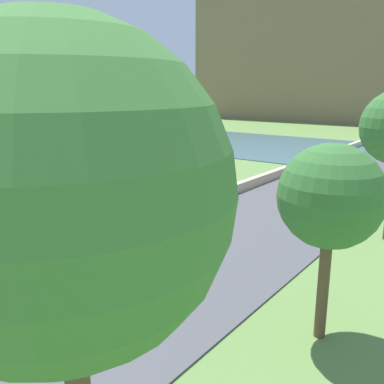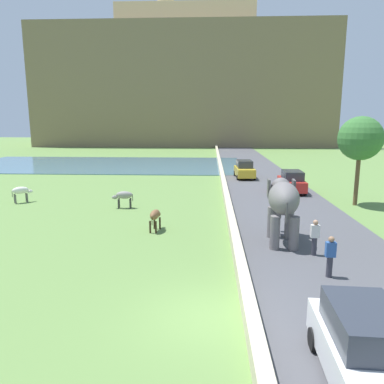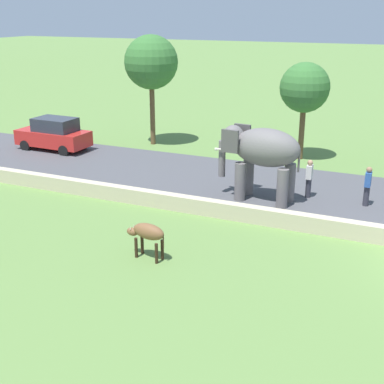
{
  "view_description": "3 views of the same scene",
  "coord_description": "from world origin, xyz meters",
  "px_view_note": "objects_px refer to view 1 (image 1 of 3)",
  "views": [
    {
      "loc": [
        13.43,
        -2.49,
        6.12
      ],
      "look_at": [
        2.09,
        12.59,
        1.35
      ],
      "focal_mm": 39.32,
      "sensor_mm": 36.0,
      "label": 1
    },
    {
      "loc": [
        0.01,
        -10.13,
        5.82
      ],
      "look_at": [
        -1.07,
        11.56,
        1.55
      ],
      "focal_mm": 34.62,
      "sensor_mm": 36.0,
      "label": 2
    },
    {
      "loc": [
        -15.62,
        1.5,
        7.28
      ],
      "look_at": [
        -1.09,
        7.95,
        1.7
      ],
      "focal_mm": 48.7,
      "sensor_mm": 36.0,
      "label": 3
    }
  ],
  "objects_px": {
    "cow_white": "(41,161)",
    "cow_grey": "(97,178)",
    "person_trailing": "(42,296)",
    "car_red": "(338,187)",
    "elephant": "(125,210)",
    "cow_brown": "(55,203)",
    "car_yellow": "(327,162)",
    "person_beside_elephant": "(110,267)"
  },
  "relations": [
    {
      "from": "cow_white",
      "to": "cow_grey",
      "type": "height_order",
      "value": "same"
    },
    {
      "from": "person_trailing",
      "to": "car_red",
      "type": "xyz_separation_m",
      "value": [
        2.11,
        16.53,
        0.03
      ]
    },
    {
      "from": "elephant",
      "to": "car_red",
      "type": "distance_m",
      "value": 12.96
    },
    {
      "from": "car_red",
      "to": "cow_grey",
      "type": "height_order",
      "value": "car_red"
    },
    {
      "from": "car_red",
      "to": "cow_brown",
      "type": "height_order",
      "value": "car_red"
    },
    {
      "from": "person_trailing",
      "to": "cow_white",
      "type": "distance_m",
      "value": 21.43
    },
    {
      "from": "car_yellow",
      "to": "car_red",
      "type": "bearing_deg",
      "value": -66.38
    },
    {
      "from": "car_yellow",
      "to": "cow_grey",
      "type": "distance_m",
      "value": 16.01
    },
    {
      "from": "person_beside_elephant",
      "to": "cow_white",
      "type": "relative_size",
      "value": 1.28
    },
    {
      "from": "person_beside_elephant",
      "to": "elephant",
      "type": "bearing_deg",
      "value": 121.46
    },
    {
      "from": "person_trailing",
      "to": "car_yellow",
      "type": "height_order",
      "value": "car_yellow"
    },
    {
      "from": "elephant",
      "to": "cow_grey",
      "type": "xyz_separation_m",
      "value": [
        -9.16,
        6.59,
        -1.2
      ]
    },
    {
      "from": "cow_white",
      "to": "cow_grey",
      "type": "distance_m",
      "value": 7.75
    },
    {
      "from": "elephant",
      "to": "cow_brown",
      "type": "xyz_separation_m",
      "value": [
        -6.32,
        1.63,
        -1.2
      ]
    },
    {
      "from": "cow_white",
      "to": "cow_grey",
      "type": "relative_size",
      "value": 0.9
    },
    {
      "from": "car_red",
      "to": "elephant",
      "type": "bearing_deg",
      "value": -104.03
    },
    {
      "from": "person_beside_elephant",
      "to": "car_red",
      "type": "bearing_deg",
      "value": 81.78
    },
    {
      "from": "car_yellow",
      "to": "cow_white",
      "type": "bearing_deg",
      "value": -144.8
    },
    {
      "from": "car_red",
      "to": "cow_grey",
      "type": "distance_m",
      "value": 13.65
    },
    {
      "from": "elephant",
      "to": "car_yellow",
      "type": "distance_m",
      "value": 19.76
    },
    {
      "from": "car_red",
      "to": "person_trailing",
      "type": "bearing_deg",
      "value": -97.29
    },
    {
      "from": "cow_white",
      "to": "person_trailing",
      "type": "bearing_deg",
      "value": -33.74
    },
    {
      "from": "car_red",
      "to": "cow_brown",
      "type": "relative_size",
      "value": 2.85
    },
    {
      "from": "person_trailing",
      "to": "car_yellow",
      "type": "relative_size",
      "value": 0.4
    },
    {
      "from": "cow_grey",
      "to": "car_yellow",
      "type": "bearing_deg",
      "value": 55.17
    },
    {
      "from": "elephant",
      "to": "person_trailing",
      "type": "height_order",
      "value": "elephant"
    },
    {
      "from": "person_beside_elephant",
      "to": "person_trailing",
      "type": "relative_size",
      "value": 1.0
    },
    {
      "from": "car_red",
      "to": "car_yellow",
      "type": "xyz_separation_m",
      "value": [
        -3.15,
        7.2,
        0.0
      ]
    },
    {
      "from": "elephant",
      "to": "cow_white",
      "type": "distance_m",
      "value": 18.6
    },
    {
      "from": "car_yellow",
      "to": "cow_grey",
      "type": "height_order",
      "value": "car_yellow"
    },
    {
      "from": "cow_white",
      "to": "cow_brown",
      "type": "xyz_separation_m",
      "value": [
        10.48,
        -6.26,
        0.0
      ]
    },
    {
      "from": "elephant",
      "to": "car_yellow",
      "type": "bearing_deg",
      "value": 90.06
    },
    {
      "from": "person_trailing",
      "to": "car_red",
      "type": "distance_m",
      "value": 16.67
    },
    {
      "from": "cow_brown",
      "to": "person_beside_elephant",
      "type": "bearing_deg",
      "value": -24.55
    },
    {
      "from": "elephant",
      "to": "car_yellow",
      "type": "xyz_separation_m",
      "value": [
        -0.02,
        19.73,
        -1.14
      ]
    },
    {
      "from": "cow_brown",
      "to": "car_red",
      "type": "bearing_deg",
      "value": 49.08
    },
    {
      "from": "person_beside_elephant",
      "to": "person_trailing",
      "type": "xyz_separation_m",
      "value": [
        -0.05,
        -2.26,
        0.0
      ]
    },
    {
      "from": "car_yellow",
      "to": "cow_brown",
      "type": "height_order",
      "value": "car_yellow"
    },
    {
      "from": "cow_grey",
      "to": "elephant",
      "type": "bearing_deg",
      "value": -35.7
    },
    {
      "from": "elephant",
      "to": "cow_brown",
      "type": "distance_m",
      "value": 6.63
    },
    {
      "from": "cow_white",
      "to": "cow_brown",
      "type": "bearing_deg",
      "value": -30.86
    },
    {
      "from": "person_trailing",
      "to": "car_red",
      "type": "height_order",
      "value": "car_red"
    }
  ]
}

